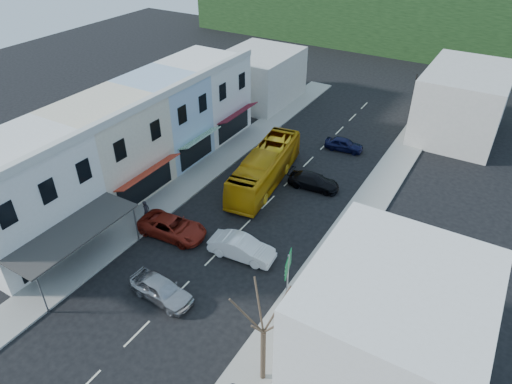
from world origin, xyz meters
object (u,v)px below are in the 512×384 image
Objects in this scene: car_silver at (161,290)px; traffic_signal at (412,98)px; direction_sign at (288,277)px; bus at (265,168)px; pedestrian_left at (146,212)px; car_white at (242,249)px; street_tree at (263,332)px; car_red at (172,228)px.

car_silver is 35.96m from traffic_signal.
bus is at bearing 110.63° from direction_sign.
bus reaches higher than pedestrian_left.
pedestrian_left reaches higher than car_silver.
bus is 10.11m from car_white.
bus is at bearing -44.13° from pedestrian_left.
direction_sign is 0.67× the size of traffic_signal.
traffic_signal is at bearing 93.40° from street_tree.
pedestrian_left is at bearing 158.27° from direction_sign.
car_white is at bearing -77.46° from bus.
car_white is at bearing -16.75° from car_silver.
pedestrian_left is 0.31× the size of traffic_signal.
traffic_signal reaches higher than pedestrian_left.
bus is at bearing -17.72° from car_red.
bus is 2.64× the size of car_silver.
traffic_signal is (12.73, 29.65, 1.76)m from pedestrian_left.
car_silver is 8.19m from direction_sign.
car_silver is 0.80× the size of traffic_signal.
car_red is at bearing 157.83° from direction_sign.
car_red is 10.68m from direction_sign.
car_silver is at bearing -148.28° from pedestrian_left.
car_red is (-3.56, 5.45, 0.00)m from car_silver.
bus is at bearing 63.44° from traffic_signal.
bus is 1.52× the size of street_tree.
car_silver is (1.19, -15.51, -0.85)m from bus.
car_silver is 8.53m from pedestrian_left.
direction_sign reaches higher than car_silver.
street_tree reaches higher than direction_sign.
pedestrian_left is (-6.35, 5.69, 0.30)m from car_silver.
car_silver is at bearing -164.44° from direction_sign.
pedestrian_left is at bearing 52.27° from car_silver.
direction_sign reaches higher than bus.
direction_sign is 31.23m from traffic_signal.
car_silver and car_red have the same top height.
car_silver is 2.59× the size of pedestrian_left.
car_silver and car_white have the same top height.
street_tree is at bearing -89.79° from direction_sign.
street_tree reaches higher than car_red.
street_tree is at bearing -146.96° from car_white.
direction_sign is (6.98, 4.13, 1.16)m from car_silver.
car_red is (-2.37, -10.06, -0.85)m from bus.
car_silver is 1.00× the size of car_white.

